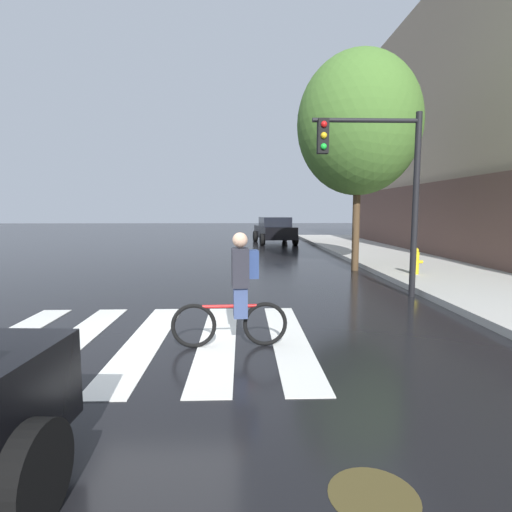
# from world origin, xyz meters

# --- Properties ---
(ground_plane) EXTENTS (120.00, 120.00, 0.00)m
(ground_plane) POSITION_xyz_m (0.00, 0.00, 0.00)
(ground_plane) COLOR black
(crosswalk_stripes) EXTENTS (5.00, 4.00, 0.01)m
(crosswalk_stripes) POSITION_xyz_m (-0.18, 0.00, 0.01)
(crosswalk_stripes) COLOR silver
(crosswalk_stripes) RESTS_ON ground
(manhole_cover) EXTENTS (0.64, 0.64, 0.01)m
(manhole_cover) POSITION_xyz_m (2.24, -3.49, 0.00)
(manhole_cover) COLOR #473D1E
(manhole_cover) RESTS_ON ground
(sedan_mid) EXTENTS (2.57, 4.84, 1.61)m
(sedan_mid) POSITION_xyz_m (3.29, 18.80, 0.83)
(sedan_mid) COLOR black
(sedan_mid) RESTS_ON ground
(cyclist) EXTENTS (1.71, 0.37, 1.69)m
(cyclist) POSITION_xyz_m (1.26, -0.29, 0.84)
(cyclist) COLOR black
(cyclist) RESTS_ON ground
(traffic_light_near) EXTENTS (2.47, 0.28, 4.20)m
(traffic_light_near) POSITION_xyz_m (4.45, 3.09, 2.86)
(traffic_light_near) COLOR black
(traffic_light_near) RESTS_ON ground
(fire_hydrant) EXTENTS (0.33, 0.22, 0.78)m
(fire_hydrant) POSITION_xyz_m (6.40, 5.51, 0.53)
(fire_hydrant) COLOR gold
(fire_hydrant) RESTS_ON sidewalk
(street_tree_near) EXTENTS (3.99, 3.99, 7.10)m
(street_tree_near) POSITION_xyz_m (5.11, 7.31, 4.80)
(street_tree_near) COLOR #4C3823
(street_tree_near) RESTS_ON ground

